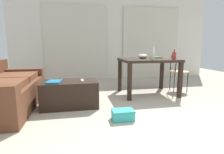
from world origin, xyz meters
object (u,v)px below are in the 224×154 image
at_px(bowl, 143,56).
at_px(bottle_far, 174,56).
at_px(couch, 3,91).
at_px(shoebox, 123,115).
at_px(bottle_near, 153,54).
at_px(craft_table, 148,64).
at_px(scissors, 131,59).
at_px(wire_chair, 176,68).
at_px(book_stack, 156,58).
at_px(magazine, 54,82).
at_px(tv_remote_primary, 82,80).
at_px(coffee_table, 70,94).

bearing_deg(bowl, bottle_far, -32.93).
xyz_separation_m(couch, shoebox, (1.78, -0.78, -0.23)).
xyz_separation_m(couch, bottle_near, (2.64, 0.20, 0.56)).
distance_m(craft_table, scissors, 0.41).
bearing_deg(wire_chair, couch, -170.48).
height_order(book_stack, scissors, book_stack).
xyz_separation_m(couch, scissors, (2.25, 0.37, 0.46)).
height_order(bottle_near, magazine, bottle_near).
distance_m(book_stack, shoebox, 1.80).
bearing_deg(magazine, book_stack, 25.79).
distance_m(craft_table, tv_remote_primary, 1.50).
height_order(scissors, shoebox, scissors).
bearing_deg(bottle_near, coffee_table, -170.65).
xyz_separation_m(wire_chair, scissors, (-1.12, -0.20, 0.23)).
height_order(craft_table, bottle_near, bottle_near).
height_order(couch, bottle_far, bottle_far).
height_order(bottle_near, tv_remote_primary, bottle_near).
distance_m(book_stack, scissors, 0.61).
xyz_separation_m(wire_chair, shoebox, (-1.58, -1.35, -0.45)).
relative_size(couch, coffee_table, 1.96).
relative_size(coffee_table, bowl, 4.65).
distance_m(bottle_far, tv_remote_primary, 1.86).
relative_size(wire_chair, magazine, 3.06).
bearing_deg(shoebox, scissors, 67.96).
relative_size(couch, magazine, 6.49).
relative_size(bowl, tv_remote_primary, 1.04).
height_order(bowl, tv_remote_primary, bowl).
xyz_separation_m(wire_chair, tv_remote_primary, (-2.11, -0.66, -0.08)).
bearing_deg(scissors, shoebox, -112.04).
distance_m(coffee_table, bowl, 1.70).
height_order(bottle_far, scissors, bottle_far).
height_order(wire_chair, bottle_far, bottle_far).
relative_size(bottle_near, book_stack, 0.95).
relative_size(craft_table, wire_chair, 1.34).
height_order(couch, tv_remote_primary, couch).
bearing_deg(craft_table, tv_remote_primary, -158.63).
bearing_deg(book_stack, magazine, -162.78).
xyz_separation_m(craft_table, tv_remote_primary, (-1.38, -0.54, -0.20)).
bearing_deg(couch, book_stack, 9.86).
xyz_separation_m(coffee_table, bottle_near, (1.59, 0.26, 0.64)).
distance_m(scissors, shoebox, 1.41).
distance_m(craft_table, magazine, 1.92).
xyz_separation_m(bottle_near, scissors, (-0.39, 0.17, -0.10)).
xyz_separation_m(bowl, book_stack, (0.30, -0.01, -0.03)).
bearing_deg(couch, bottle_near, 4.31).
distance_m(wire_chair, bottle_near, 0.88).
distance_m(bottle_far, magazine, 2.30).
distance_m(bottle_far, scissors, 0.84).
height_order(coffee_table, tv_remote_primary, tv_remote_primary).
height_order(wire_chair, bowl, bowl).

